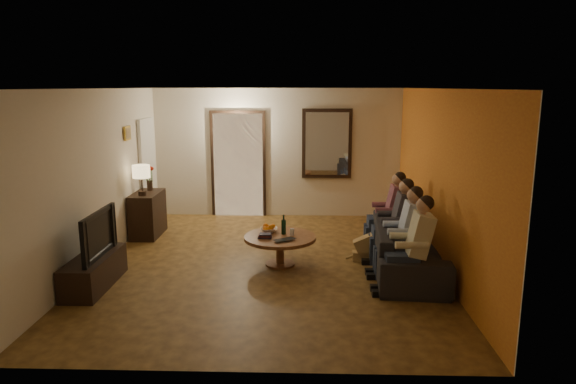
{
  "coord_description": "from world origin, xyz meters",
  "views": [
    {
      "loc": [
        0.54,
        -7.35,
        2.63
      ],
      "look_at": [
        0.3,
        0.3,
        1.05
      ],
      "focal_mm": 32.0,
      "sensor_mm": 36.0,
      "label": 1
    }
  ],
  "objects_px": {
    "person_c": "(398,225)",
    "tv": "(91,234)",
    "table_lamp": "(142,180)",
    "bowl": "(269,230)",
    "person_d": "(391,215)",
    "person_a": "(414,250)",
    "sofa": "(407,247)",
    "dresser": "(148,214)",
    "person_b": "(405,236)",
    "dog": "(369,243)",
    "coffee_table": "(280,250)",
    "tv_stand": "(94,271)",
    "laptop": "(286,241)",
    "wine_bottle": "(284,224)"
  },
  "relations": [
    {
      "from": "dresser",
      "to": "sofa",
      "type": "bearing_deg",
      "value": -20.91
    },
    {
      "from": "table_lamp",
      "to": "bowl",
      "type": "bearing_deg",
      "value": -24.96
    },
    {
      "from": "person_d",
      "to": "laptop",
      "type": "xyz_separation_m",
      "value": [
        -1.66,
        -1.03,
        -0.14
      ]
    },
    {
      "from": "person_d",
      "to": "wine_bottle",
      "type": "bearing_deg",
      "value": -159.15
    },
    {
      "from": "laptop",
      "to": "wine_bottle",
      "type": "bearing_deg",
      "value": 63.61
    },
    {
      "from": "dresser",
      "to": "person_b",
      "type": "height_order",
      "value": "person_b"
    },
    {
      "from": "sofa",
      "to": "wine_bottle",
      "type": "relative_size",
      "value": 7.59
    },
    {
      "from": "sofa",
      "to": "coffee_table",
      "type": "bearing_deg",
      "value": 90.37
    },
    {
      "from": "person_b",
      "to": "coffee_table",
      "type": "relative_size",
      "value": 1.12
    },
    {
      "from": "coffee_table",
      "to": "tv_stand",
      "type": "bearing_deg",
      "value": -159.35
    },
    {
      "from": "person_b",
      "to": "dog",
      "type": "bearing_deg",
      "value": 120.22
    },
    {
      "from": "dog",
      "to": "table_lamp",
      "type": "bearing_deg",
      "value": 167.01
    },
    {
      "from": "coffee_table",
      "to": "table_lamp",
      "type": "bearing_deg",
      "value": 152.47
    },
    {
      "from": "person_c",
      "to": "tv",
      "type": "bearing_deg",
      "value": -165.7
    },
    {
      "from": "table_lamp",
      "to": "wine_bottle",
      "type": "relative_size",
      "value": 1.74
    },
    {
      "from": "dresser",
      "to": "laptop",
      "type": "height_order",
      "value": "dresser"
    },
    {
      "from": "table_lamp",
      "to": "person_c",
      "type": "relative_size",
      "value": 0.45
    },
    {
      "from": "dresser",
      "to": "person_c",
      "type": "bearing_deg",
      "value": -17.73
    },
    {
      "from": "table_lamp",
      "to": "laptop",
      "type": "relative_size",
      "value": 1.64
    },
    {
      "from": "dog",
      "to": "laptop",
      "type": "xyz_separation_m",
      "value": [
        -1.26,
        -0.52,
        0.18
      ]
    },
    {
      "from": "tv",
      "to": "person_a",
      "type": "relative_size",
      "value": 0.89
    },
    {
      "from": "dresser",
      "to": "tv",
      "type": "relative_size",
      "value": 0.83
    },
    {
      "from": "bowl",
      "to": "person_c",
      "type": "bearing_deg",
      "value": -2.06
    },
    {
      "from": "person_d",
      "to": "wine_bottle",
      "type": "relative_size",
      "value": 3.87
    },
    {
      "from": "person_a",
      "to": "person_c",
      "type": "height_order",
      "value": "same"
    },
    {
      "from": "person_d",
      "to": "person_a",
      "type": "bearing_deg",
      "value": -90.0
    },
    {
      "from": "table_lamp",
      "to": "person_a",
      "type": "xyz_separation_m",
      "value": [
        4.2,
        -2.32,
        -0.45
      ]
    },
    {
      "from": "tv_stand",
      "to": "person_b",
      "type": "bearing_deg",
      "value": 6.39
    },
    {
      "from": "sofa",
      "to": "tv_stand",
      "type": "bearing_deg",
      "value": 105.13
    },
    {
      "from": "person_a",
      "to": "person_d",
      "type": "bearing_deg",
      "value": 90.0
    },
    {
      "from": "person_c",
      "to": "coffee_table",
      "type": "height_order",
      "value": "person_c"
    },
    {
      "from": "person_c",
      "to": "bowl",
      "type": "height_order",
      "value": "person_c"
    },
    {
      "from": "person_b",
      "to": "laptop",
      "type": "distance_m",
      "value": 1.67
    },
    {
      "from": "tv",
      "to": "dog",
      "type": "xyz_separation_m",
      "value": [
        3.8,
        1.16,
        -0.45
      ]
    },
    {
      "from": "laptop",
      "to": "person_b",
      "type": "bearing_deg",
      "value": -39.73
    },
    {
      "from": "person_b",
      "to": "dog",
      "type": "xyz_separation_m",
      "value": [
        -0.4,
        0.69,
        -0.32
      ]
    },
    {
      "from": "table_lamp",
      "to": "person_d",
      "type": "bearing_deg",
      "value": -7.09
    },
    {
      "from": "coffee_table",
      "to": "laptop",
      "type": "height_order",
      "value": "laptop"
    },
    {
      "from": "person_d",
      "to": "person_b",
      "type": "bearing_deg",
      "value": -90.0
    },
    {
      "from": "person_d",
      "to": "dog",
      "type": "xyz_separation_m",
      "value": [
        -0.4,
        -0.51,
        -0.32
      ]
    },
    {
      "from": "table_lamp",
      "to": "sofa",
      "type": "xyz_separation_m",
      "value": [
        4.3,
        -1.42,
        -0.71
      ]
    },
    {
      "from": "coffee_table",
      "to": "bowl",
      "type": "xyz_separation_m",
      "value": [
        -0.18,
        0.22,
        0.26
      ]
    },
    {
      "from": "person_d",
      "to": "laptop",
      "type": "relative_size",
      "value": 3.65
    },
    {
      "from": "tv",
      "to": "sofa",
      "type": "distance_m",
      "value": 4.38
    },
    {
      "from": "dog",
      "to": "person_c",
      "type": "bearing_deg",
      "value": -10.2
    },
    {
      "from": "table_lamp",
      "to": "person_c",
      "type": "xyz_separation_m",
      "value": [
        4.2,
        -1.12,
        -0.45
      ]
    },
    {
      "from": "dresser",
      "to": "person_b",
      "type": "distance_m",
      "value": 4.63
    },
    {
      "from": "dresser",
      "to": "dog",
      "type": "bearing_deg",
      "value": -18.27
    },
    {
      "from": "dog",
      "to": "coffee_table",
      "type": "distance_m",
      "value": 1.38
    },
    {
      "from": "coffee_table",
      "to": "person_d",
      "type": "bearing_deg",
      "value": 23.12
    }
  ]
}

